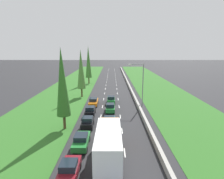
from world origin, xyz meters
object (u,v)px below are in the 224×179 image
object	(u,v)px
maroon_hatchback_left_lane	(69,169)
poplar_tree_fourth	(88,62)
green_hatchback_centre_lane	(110,108)
white_box_truck_centre_lane	(108,145)
teal_hatchback_centre_lane	(109,122)
orange_sedan_left_lane	(93,102)
black_hatchback_left_lane_fifth	(90,111)
green_sedan_left_lane	(81,140)
black_hatchback_left_lane	(87,122)
street_light_mast	(141,82)
poplar_tree_third	(81,69)
green_hatchback_centre_lane_fifth	(111,100)
poplar_tree_second	(62,82)

from	to	relation	value
maroon_hatchback_left_lane	poplar_tree_fourth	size ratio (longest dim) A/B	0.30
maroon_hatchback_left_lane	green_hatchback_centre_lane	world-z (taller)	same
white_box_truck_centre_lane	teal_hatchback_centre_lane	bearing A→B (deg)	90.48
orange_sedan_left_lane	green_hatchback_centre_lane	distance (m)	5.68
black_hatchback_left_lane_fifth	green_sedan_left_lane	bearing A→B (deg)	-89.12
black_hatchback_left_lane_fifth	poplar_tree_fourth	world-z (taller)	poplar_tree_fourth
black_hatchback_left_lane	green_hatchback_centre_lane	distance (m)	7.99
green_sedan_left_lane	street_light_mast	bearing A→B (deg)	60.08
white_box_truck_centre_lane	black_hatchback_left_lane	bearing A→B (deg)	109.47
teal_hatchback_centre_lane	green_hatchback_centre_lane	distance (m)	7.09
green_sedan_left_lane	green_hatchback_centre_lane	bearing A→B (deg)	75.22
black_hatchback_left_lane_fifth	street_light_mast	xyz separation A→B (m)	(10.10, 5.94, 4.40)
poplar_tree_third	black_hatchback_left_lane	bearing A→B (deg)	-78.44
teal_hatchback_centre_lane	street_light_mast	distance (m)	13.69
black_hatchback_left_lane	black_hatchback_left_lane_fifth	bearing A→B (deg)	92.23
maroon_hatchback_left_lane	green_hatchback_centre_lane_fifth	world-z (taller)	same
green_sedan_left_lane	white_box_truck_centre_lane	distance (m)	5.29
maroon_hatchback_left_lane	green_hatchback_centre_lane	bearing A→B (deg)	79.01
poplar_tree_third	maroon_hatchback_left_lane	bearing A→B (deg)	-83.24
black_hatchback_left_lane_fifth	green_hatchback_centre_lane	bearing A→B (deg)	26.88
black_hatchback_left_lane_fifth	poplar_tree_second	world-z (taller)	poplar_tree_second
green_hatchback_centre_lane_fifth	poplar_tree_fourth	world-z (taller)	poplar_tree_fourth
poplar_tree_second	poplar_tree_third	size ratio (longest dim) A/B	1.04
black_hatchback_left_lane_fifth	orange_sedan_left_lane	world-z (taller)	black_hatchback_left_lane_fifth
poplar_tree_fourth	black_hatchback_left_lane	bearing A→B (deg)	-83.44
maroon_hatchback_left_lane	street_light_mast	size ratio (longest dim) A/B	0.43
orange_sedan_left_lane	teal_hatchback_centre_lane	size ratio (longest dim) A/B	1.15
street_light_mast	maroon_hatchback_left_lane	bearing A→B (deg)	-113.77
white_box_truck_centre_lane	teal_hatchback_centre_lane	world-z (taller)	white_box_truck_centre_lane
green_sedan_left_lane	black_hatchback_left_lane	world-z (taller)	black_hatchback_left_lane
poplar_tree_third	black_hatchback_left_lane_fifth	bearing A→B (deg)	-74.89
teal_hatchback_centre_lane	orange_sedan_left_lane	bearing A→B (deg)	107.31
white_box_truck_centre_lane	black_hatchback_left_lane_fifth	xyz separation A→B (m)	(-3.64, 15.06, -1.35)
maroon_hatchback_left_lane	green_hatchback_centre_lane_fifth	size ratio (longest dim) A/B	1.00
teal_hatchback_centre_lane	poplar_tree_third	size ratio (longest dim) A/B	0.33
green_hatchback_centre_lane_fifth	street_light_mast	xyz separation A→B (m)	(6.32, -1.72, 4.40)
green_sedan_left_lane	green_hatchback_centre_lane	xyz separation A→B (m)	(3.47, 13.16, 0.02)
street_light_mast	black_hatchback_left_lane	bearing A→B (deg)	-131.18
green_hatchback_centre_lane_fifth	poplar_tree_fourth	xyz separation A→B (m)	(-7.87, 24.30, 6.70)
maroon_hatchback_left_lane	teal_hatchback_centre_lane	size ratio (longest dim) A/B	1.00
green_sedan_left_lane	poplar_tree_second	size ratio (longest dim) A/B	0.37
black_hatchback_left_lane	green_sedan_left_lane	bearing A→B (deg)	-90.35
green_hatchback_centre_lane	poplar_tree_third	size ratio (longest dim) A/B	0.33
black_hatchback_left_lane	black_hatchback_left_lane_fifth	world-z (taller)	same
white_box_truck_centre_lane	green_hatchback_centre_lane	bearing A→B (deg)	89.97
maroon_hatchback_left_lane	poplar_tree_third	bearing A→B (deg)	96.76
poplar_tree_fourth	teal_hatchback_centre_lane	bearing A→B (deg)	-78.40
white_box_truck_centre_lane	black_hatchback_left_lane_fifth	size ratio (longest dim) A/B	2.41
black_hatchback_left_lane_fifth	green_hatchback_centre_lane	world-z (taller)	same
orange_sedan_left_lane	green_hatchback_centre_lane_fifth	xyz separation A→B (m)	(3.79, 1.47, 0.02)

